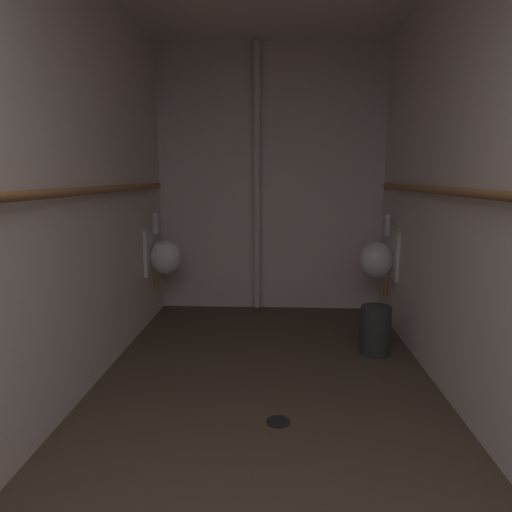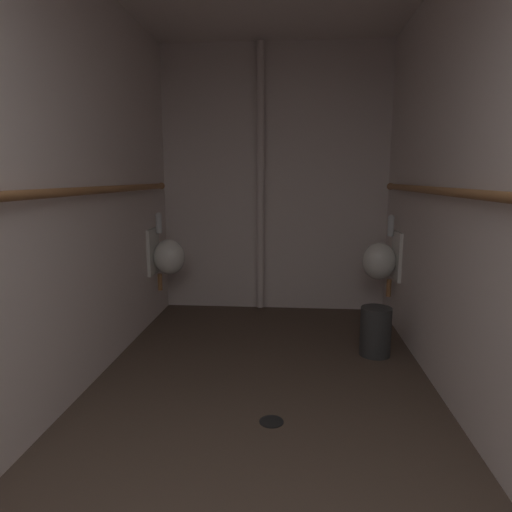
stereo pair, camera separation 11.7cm
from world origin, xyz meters
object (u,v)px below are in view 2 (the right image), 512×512
Objects in this scene: urinal_left_mid at (167,256)px; floor_drain at (271,421)px; standpipe_back_wall at (261,181)px; urinal_right_mid at (382,260)px; waste_bin at (376,331)px.

urinal_left_mid reaches higher than floor_drain.
standpipe_back_wall is 18.86× the size of floor_drain.
floor_drain is (1.09, -1.78, -0.64)m from urinal_left_mid.
urinal_right_mid is at bearing -1.65° from urinal_left_mid.
waste_bin is (-0.15, -0.67, -0.45)m from urinal_right_mid.
urinal_left_mid is 5.39× the size of floor_drain.
urinal_left_mid is 2.01m from urinal_right_mid.
waste_bin is (0.76, 1.05, 0.19)m from floor_drain.
waste_bin is (0.99, -1.16, -1.15)m from standpipe_back_wall.
urinal_left_mid is at bearing 158.54° from waste_bin.
standpipe_back_wall is 2.59m from floor_drain.
floor_drain is 1.31m from waste_bin.
urinal_left_mid and urinal_right_mid have the same top height.
standpipe_back_wall is 1.91m from waste_bin.
urinal_left_mid is 2.04m from waste_bin.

